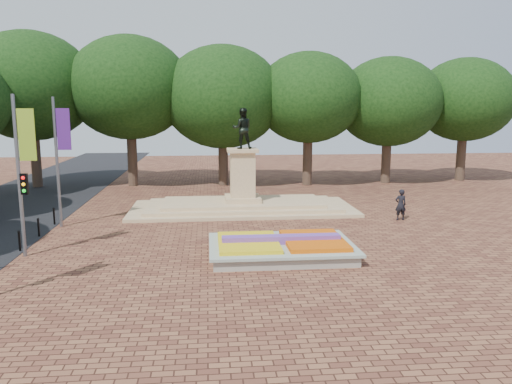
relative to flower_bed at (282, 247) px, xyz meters
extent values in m
plane|color=brown|center=(-1.03, 2.00, -0.38)|extent=(90.00, 90.00, 0.00)
cube|color=gray|center=(-0.03, 0.00, -0.15)|extent=(6.00, 4.00, 0.45)
cube|color=#ADB8A7|center=(-0.03, 0.00, 0.12)|extent=(6.30, 4.30, 0.12)
cube|color=orange|center=(1.42, 0.00, 0.25)|extent=(2.60, 3.40, 0.22)
cube|color=yellow|center=(-1.48, 0.00, 0.24)|extent=(2.60, 3.40, 0.18)
cube|color=#5E389B|center=(-0.03, 0.00, 0.34)|extent=(5.20, 0.55, 0.38)
cube|color=tan|center=(-1.03, 10.00, -0.28)|extent=(14.00, 6.00, 0.20)
cube|color=tan|center=(-1.03, 10.00, -0.08)|extent=(12.00, 5.00, 0.20)
cube|color=tan|center=(-1.03, 10.00, 0.12)|extent=(10.00, 4.00, 0.20)
cube|color=tan|center=(-1.03, 10.00, 0.37)|extent=(2.20, 2.20, 0.30)
cube|color=tan|center=(-1.03, 10.00, 1.92)|extent=(1.50, 1.50, 2.80)
cube|color=tan|center=(-1.03, 10.00, 3.42)|extent=(1.90, 1.90, 0.20)
imported|color=black|center=(-1.03, 10.00, 4.77)|extent=(1.22, 0.95, 2.50)
cylinder|color=#39281F|center=(-17.03, 20.00, 1.62)|extent=(0.80, 0.80, 4.00)
ellipsoid|color=black|center=(-17.03, 20.00, 6.32)|extent=(8.80, 8.80, 7.48)
cylinder|color=#39281F|center=(-9.03, 20.00, 1.62)|extent=(0.80, 0.80, 4.00)
ellipsoid|color=black|center=(-9.03, 20.00, 6.32)|extent=(8.80, 8.80, 7.48)
cylinder|color=#39281F|center=(-2.03, 20.00, 1.62)|extent=(0.80, 0.80, 4.00)
ellipsoid|color=black|center=(-2.03, 20.00, 6.32)|extent=(8.80, 8.80, 7.48)
cylinder|color=#39281F|center=(4.97, 20.00, 1.62)|extent=(0.80, 0.80, 4.00)
ellipsoid|color=black|center=(4.97, 20.00, 6.32)|extent=(8.80, 8.80, 7.48)
cylinder|color=#39281F|center=(11.97, 20.00, 1.62)|extent=(0.80, 0.80, 4.00)
ellipsoid|color=black|center=(11.97, 20.00, 6.32)|extent=(8.80, 8.80, 7.48)
cylinder|color=#39281F|center=(18.97, 20.00, 1.62)|extent=(0.80, 0.80, 4.00)
ellipsoid|color=black|center=(18.97, 20.00, 6.32)|extent=(8.80, 8.80, 7.48)
cylinder|color=slate|center=(-11.23, 1.00, 3.12)|extent=(0.16, 0.16, 7.00)
cube|color=#85A921|center=(-10.78, 1.00, 4.92)|extent=(0.70, 0.04, 2.20)
cylinder|color=slate|center=(-11.23, 6.50, 3.12)|extent=(0.16, 0.16, 7.00)
cube|color=#4F1C78|center=(-10.78, 6.50, 4.92)|extent=(0.70, 0.04, 2.20)
cube|color=black|center=(-11.03, 1.00, 2.82)|extent=(0.28, 0.18, 0.90)
cylinder|color=black|center=(-11.73, 1.80, 0.07)|extent=(0.10, 0.10, 0.90)
sphere|color=black|center=(-11.73, 1.80, 0.54)|extent=(0.12, 0.12, 0.12)
cylinder|color=black|center=(-11.73, 4.40, 0.07)|extent=(0.10, 0.10, 0.90)
sphere|color=black|center=(-11.73, 4.40, 0.54)|extent=(0.12, 0.12, 0.12)
cylinder|color=black|center=(-11.73, 7.00, 0.07)|extent=(0.10, 0.10, 0.90)
sphere|color=black|center=(-11.73, 7.00, 0.54)|extent=(0.12, 0.12, 0.12)
imported|color=black|center=(7.85, 6.30, 0.53)|extent=(0.66, 0.43, 1.81)
camera|label=1|loc=(-3.16, -20.98, 6.06)|focal=35.00mm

